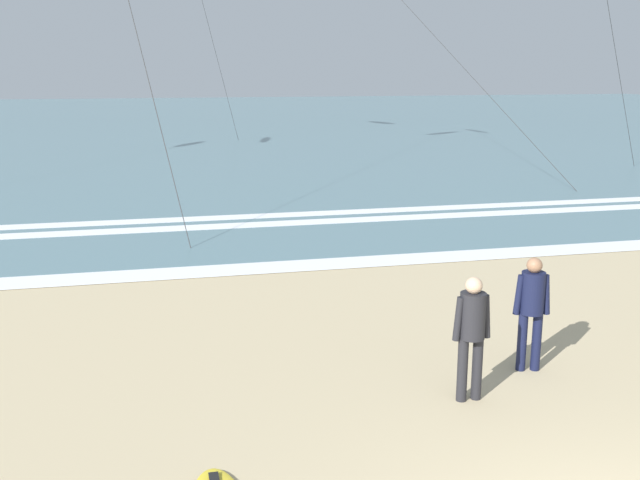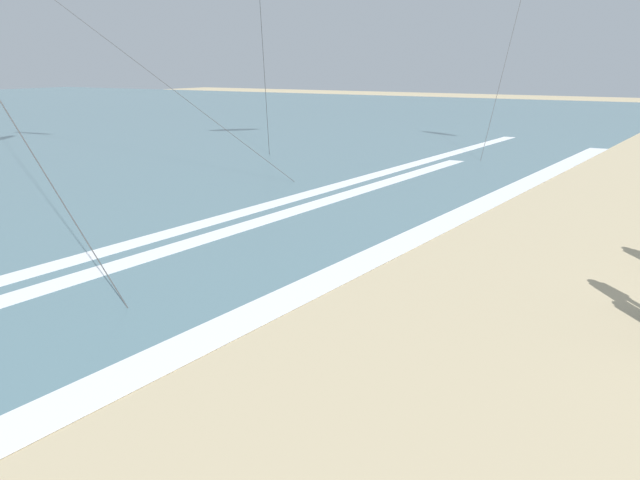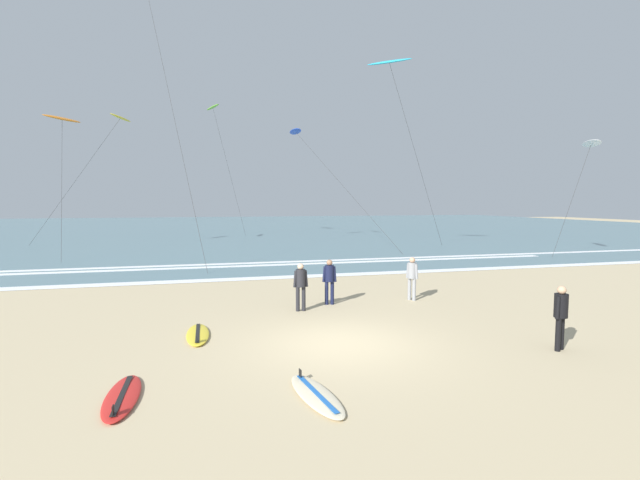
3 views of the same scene
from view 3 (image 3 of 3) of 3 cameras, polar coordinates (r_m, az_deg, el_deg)
The scene contains 18 objects.
ground_plane at distance 11.78m, azimuth 2.56°, elevation -13.04°, with size 160.00×160.00×0.00m, color tan.
ocean_surface at distance 65.79m, azimuth -11.54°, elevation 1.64°, with size 140.00×90.00×0.01m, color slate.
wave_foam_shoreline at distance 21.75m, azimuth -2.83°, elevation -4.68°, with size 50.13×0.89×0.01m, color white.
wave_foam_mid_break at distance 25.60m, azimuth -10.79°, elevation -3.31°, with size 39.88×0.67×0.01m, color white.
wave_foam_outer_break at distance 27.11m, azimuth -3.88°, elevation -2.78°, with size 55.21×0.65×0.01m, color white.
surfer_foreground_main at distance 12.48m, azimuth 28.35°, elevation -8.06°, with size 0.49×0.32×1.60m.
surfer_left_far at distance 14.89m, azimuth -2.48°, elevation -5.44°, with size 0.51×0.32×1.60m.
surfer_background_far at distance 15.82m, azimuth 1.21°, elevation -4.83°, with size 0.52×0.32×1.60m.
surfer_mid_group at distance 16.83m, azimuth 11.66°, elevation -4.33°, with size 0.34×0.48×1.60m.
surfboard_foreground_flat at distance 12.81m, azimuth -15.32°, elevation -11.52°, with size 0.61×2.10×0.25m.
surfboard_left_pile at distance 8.79m, azimuth -0.49°, elevation -19.15°, with size 0.93×2.17×0.25m.
surfboard_near_water at distance 9.45m, azimuth -23.90°, elevation -17.81°, with size 0.61×2.10×0.25m.
kite_lime_low_near at distance 47.86m, azimuth -13.49°, elevation 16.04°, with size 4.07×3.32×13.29m.
kite_cyan_high_left at distance 33.41m, azimuth 8.85°, elevation 21.36°, with size 8.15×5.36×13.44m.
kite_white_high_right at distance 33.66m, azimuth 31.29°, elevation 10.42°, with size 2.91×3.15×7.52m.
kite_blue_mid_center at distance 42.49m, azimuth -3.09°, elevation 13.56°, with size 5.40×14.75×10.34m.
kite_orange_far_left at distance 39.17m, azimuth -30.02°, elevation 13.18°, with size 2.93×9.42×9.99m.
kite_yellow_far_right at distance 39.53m, azimuth -24.13°, elevation 13.95°, with size 8.78×4.92×10.42m.
Camera 3 is at (-3.29, -10.72, 3.63)m, focal length 25.10 mm.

